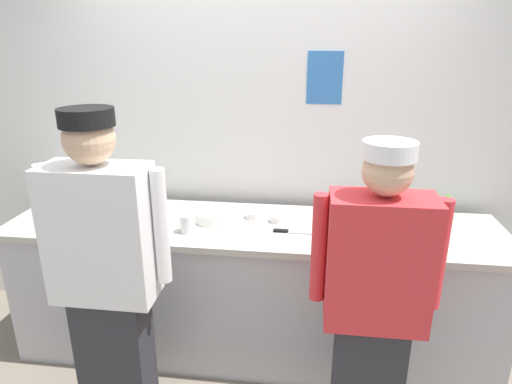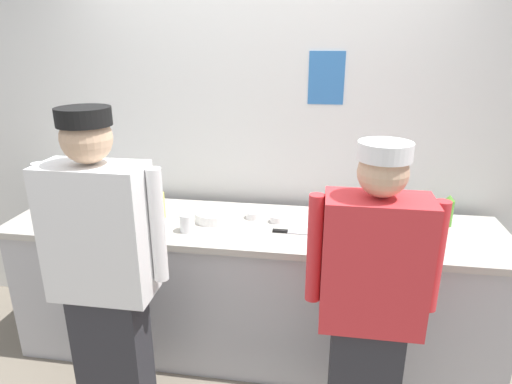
% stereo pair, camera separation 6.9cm
% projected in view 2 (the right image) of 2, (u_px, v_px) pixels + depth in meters
% --- Properties ---
extents(wall_back, '(4.80, 0.11, 2.99)m').
position_uv_depth(wall_back, '(264.00, 118.00, 3.01)').
color(wall_back, white).
rests_on(wall_back, ground).
extents(prep_counter, '(3.06, 0.72, 0.92)m').
position_uv_depth(prep_counter, '(252.00, 288.00, 2.89)').
color(prep_counter, '#B2B2B7').
rests_on(prep_counter, ground).
extents(chef_near_left, '(0.62, 0.24, 1.73)m').
position_uv_depth(chef_near_left, '(104.00, 275.00, 2.14)').
color(chef_near_left, '#2D2D33').
rests_on(chef_near_left, ground).
extents(chef_center, '(0.59, 0.24, 1.62)m').
position_uv_depth(chef_center, '(370.00, 305.00, 2.00)').
color(chef_center, '#2D2D33').
rests_on(chef_center, ground).
extents(plate_stack_front, '(0.21, 0.21, 0.06)m').
position_uv_depth(plate_stack_front, '(147.00, 223.00, 2.68)').
color(plate_stack_front, white).
rests_on(plate_stack_front, prep_counter).
extents(plate_stack_rear, '(0.25, 0.25, 0.06)m').
position_uv_depth(plate_stack_rear, '(214.00, 215.00, 2.80)').
color(plate_stack_rear, white).
rests_on(plate_stack_rear, prep_counter).
extents(mixing_bowl_steel, '(0.39, 0.39, 0.11)m').
position_uv_depth(mixing_bowl_steel, '(388.00, 220.00, 2.67)').
color(mixing_bowl_steel, '#B7BABF').
rests_on(mixing_bowl_steel, prep_counter).
extents(sheet_tray, '(0.55, 0.36, 0.02)m').
position_uv_depth(sheet_tray, '(104.00, 213.00, 2.88)').
color(sheet_tray, '#B7BABF').
rests_on(sheet_tray, prep_counter).
extents(squeeze_bottle_primary, '(0.06, 0.06, 0.20)m').
position_uv_depth(squeeze_bottle_primary, '(160.00, 203.00, 2.81)').
color(squeeze_bottle_primary, '#E5E066').
rests_on(squeeze_bottle_primary, prep_counter).
extents(squeeze_bottle_secondary, '(0.06, 0.06, 0.20)m').
position_uv_depth(squeeze_bottle_secondary, '(448.00, 211.00, 2.69)').
color(squeeze_bottle_secondary, '#56A333').
rests_on(squeeze_bottle_secondary, prep_counter).
extents(squeeze_bottle_spare, '(0.06, 0.06, 0.21)m').
position_uv_depth(squeeze_bottle_spare, '(408.00, 233.00, 2.38)').
color(squeeze_bottle_spare, orange).
rests_on(squeeze_bottle_spare, prep_counter).
extents(ramekin_green_sauce, '(0.08, 0.08, 0.04)m').
position_uv_depth(ramekin_green_sauce, '(277.00, 219.00, 2.77)').
color(ramekin_green_sauce, white).
rests_on(ramekin_green_sauce, prep_counter).
extents(ramekin_orange_sauce, '(0.10, 0.10, 0.04)m').
position_uv_depth(ramekin_orange_sauce, '(254.00, 214.00, 2.83)').
color(ramekin_orange_sauce, white).
rests_on(ramekin_orange_sauce, prep_counter).
extents(ramekin_yellow_sauce, '(0.09, 0.09, 0.04)m').
position_uv_depth(ramekin_yellow_sauce, '(329.00, 233.00, 2.57)').
color(ramekin_yellow_sauce, white).
rests_on(ramekin_yellow_sauce, prep_counter).
extents(ramekin_red_sauce, '(0.09, 0.09, 0.04)m').
position_uv_depth(ramekin_red_sauce, '(428.00, 246.00, 2.40)').
color(ramekin_red_sauce, white).
rests_on(ramekin_red_sauce, prep_counter).
extents(deli_cup, '(0.09, 0.09, 0.11)m').
position_uv_depth(deli_cup, '(187.00, 223.00, 2.63)').
color(deli_cup, white).
rests_on(deli_cup, prep_counter).
extents(chefs_knife, '(0.28, 0.03, 0.02)m').
position_uv_depth(chefs_knife, '(292.00, 232.00, 2.62)').
color(chefs_knife, '#B7BABF').
rests_on(chefs_knife, prep_counter).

